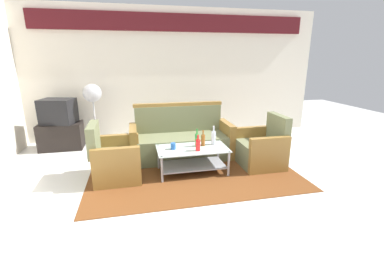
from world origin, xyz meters
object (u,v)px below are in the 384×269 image
(couch, at_px, (181,141))
(bottle_green, at_px, (197,140))
(cup, at_px, (173,146))
(bottle_clear, at_px, (213,137))
(bottle_red, at_px, (198,145))
(armchair_right, at_px, (262,149))
(tv_stand, at_px, (62,136))
(armchair_left, at_px, (115,160))
(coffee_table, at_px, (192,156))
(television, at_px, (58,111))
(pedestal_fan, at_px, (93,97))
(bottle_brown, at_px, (203,140))

(couch, relative_size, bottle_green, 6.26)
(cup, bearing_deg, bottle_clear, 7.58)
(bottle_green, distance_m, bottle_red, 0.21)
(armchair_right, relative_size, bottle_clear, 2.74)
(bottle_green, bearing_deg, tv_stand, 145.50)
(armchair_left, distance_m, bottle_red, 1.27)
(armchair_right, relative_size, bottle_red, 3.43)
(couch, bearing_deg, bottle_red, 97.74)
(armchair_left, height_order, armchair_right, same)
(coffee_table, distance_m, bottle_green, 0.27)
(tv_stand, height_order, television, television)
(coffee_table, xyz_separation_m, television, (-2.30, 1.71, 0.49))
(couch, height_order, cup, couch)
(television, bearing_deg, armchair_right, 169.30)
(bottle_red, height_order, pedestal_fan, pedestal_fan)
(couch, height_order, bottle_red, couch)
(bottle_red, bearing_deg, coffee_table, 113.21)
(coffee_table, relative_size, bottle_clear, 3.55)
(bottle_green, bearing_deg, coffee_table, -141.93)
(armchair_right, bearing_deg, armchair_left, 90.02)
(armchair_left, height_order, tv_stand, armchair_left)
(coffee_table, bearing_deg, bottle_red, -66.79)
(armchair_left, bearing_deg, television, -146.52)
(bottle_red, relative_size, cup, 2.48)
(armchair_right, distance_m, coffee_table, 1.20)
(armchair_right, bearing_deg, coffee_table, 92.35)
(bottle_green, xyz_separation_m, pedestal_fan, (-1.73, 1.69, 0.49))
(television, distance_m, pedestal_fan, 0.70)
(bottle_red, relative_size, television, 0.36)
(bottle_clear, xyz_separation_m, television, (-2.67, 1.61, 0.23))
(cup, bearing_deg, couch, 70.14)
(armchair_right, xyz_separation_m, cup, (-1.50, -0.03, 0.17))
(bottle_red, bearing_deg, armchair_left, 171.57)
(armchair_right, height_order, coffee_table, armchair_right)
(armchair_left, height_order, television, television)
(bottle_clear, xyz_separation_m, tv_stand, (-2.67, 1.61, -0.27))
(coffee_table, xyz_separation_m, tv_stand, (-2.30, 1.71, -0.01))
(coffee_table, xyz_separation_m, cup, (-0.30, 0.01, 0.19))
(tv_stand, bearing_deg, armchair_left, -55.98)
(cup, bearing_deg, bottle_red, -22.31)
(bottle_brown, bearing_deg, pedestal_fan, 137.51)
(bottle_green, relative_size, television, 0.42)
(couch, bearing_deg, bottle_clear, 125.70)
(bottle_red, height_order, cup, bottle_red)
(armchair_left, bearing_deg, bottle_clear, 91.47)
(bottle_red, relative_size, bottle_brown, 0.97)
(couch, xyz_separation_m, armchair_left, (-1.12, -0.65, -0.03))
(coffee_table, height_order, pedestal_fan, pedestal_fan)
(bottle_red, xyz_separation_m, television, (-2.35, 1.84, 0.26))
(couch, bearing_deg, television, -24.02)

